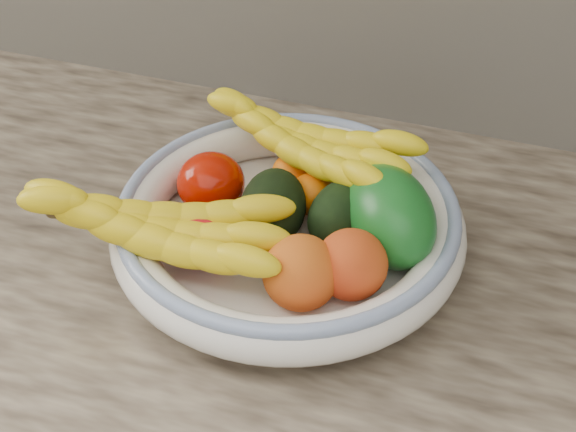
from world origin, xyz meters
The scene contains 13 objects.
fruit_bowl centered at (0.00, 1.66, 0.95)m, with size 0.39×0.39×0.08m.
clementine_back_left centered at (-0.02, 1.74, 0.95)m, with size 0.05×0.05×0.04m, color orange.
clementine_back_right centered at (0.03, 1.77, 0.95)m, with size 0.05×0.05×0.05m, color #FF5105.
clementine_back_mid centered at (0.01, 1.71, 0.95)m, with size 0.05×0.05×0.05m, color orange.
tomato_left centered at (-0.10, 1.69, 0.96)m, with size 0.08×0.08×0.07m, color #AA1000.
tomato_near_left centered at (-0.08, 1.60, 0.96)m, with size 0.08×0.08×0.07m, color red.
avocado_center centered at (-0.02, 1.67, 0.96)m, with size 0.07×0.11×0.07m, color black.
avocado_right centered at (0.06, 1.68, 0.96)m, with size 0.07×0.10×0.07m, color black.
green_mango centered at (0.11, 1.68, 0.98)m, with size 0.09×0.14×0.10m, color #0F5417.
peach_front centered at (0.04, 1.57, 0.97)m, with size 0.08×0.08×0.08m, color orange.
peach_right centered at (0.09, 1.60, 0.97)m, with size 0.07×0.07×0.07m, color orange.
banana_bunch_back centered at (-0.01, 1.75, 0.99)m, with size 0.29×0.11×0.08m, color yellow, non-canonical shape.
banana_bunch_front centered at (-0.11, 1.57, 0.98)m, with size 0.30×0.12×0.08m, color yellow, non-canonical shape.
Camera 1 is at (0.21, 1.02, 1.52)m, focal length 50.00 mm.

